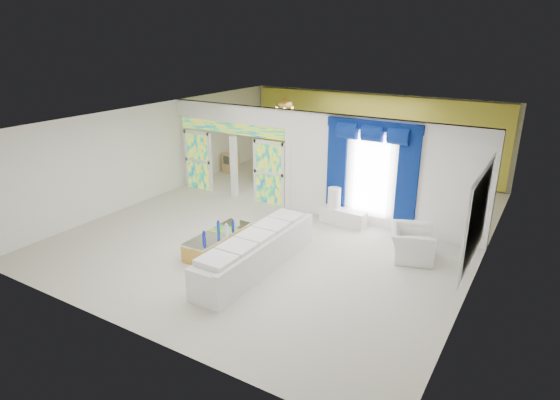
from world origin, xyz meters
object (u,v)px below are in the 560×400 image
Objects in this scene: coffee_table at (218,242)px; grand_piano at (296,164)px; console_table at (343,217)px; white_sofa at (257,254)px; armchair at (411,243)px.

grand_piano is at bearing 102.07° from coffee_table.
console_table is 4.62m from grand_piano.
white_sofa is 7.19m from grand_piano.
white_sofa reaches higher than console_table.
grand_piano is at bearing 112.35° from white_sofa.
coffee_table is at bearing 167.67° from white_sofa.
grand_piano is (-1.36, 6.36, 0.30)m from coffee_table.
white_sofa reaches higher than coffee_table.
white_sofa is at bearing -99.95° from console_table.
coffee_table is at bearing -66.56° from grand_piano.
armchair is at bearing 39.95° from white_sofa.
console_table is 1.14× the size of armchair.
white_sofa is at bearing 111.64° from armchair.
armchair reaches higher than console_table.
armchair reaches higher than coffee_table.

